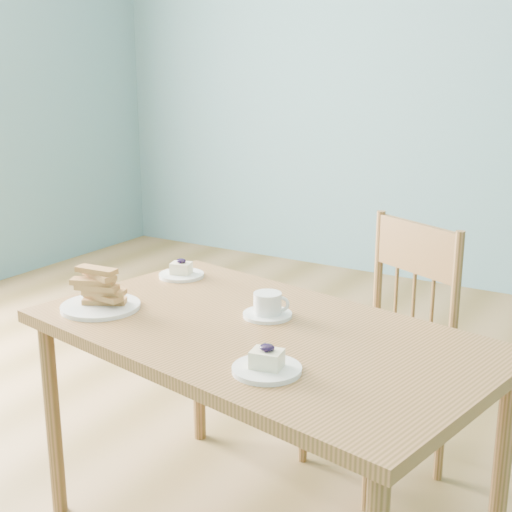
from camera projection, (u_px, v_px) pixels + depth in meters
The scene contains 7 objects.
room at pixel (232, 63), 2.03m from camera, with size 5.01×5.01×2.71m.
dining_table at pixel (260, 352), 1.92m from camera, with size 1.35×0.92×0.66m.
dining_chair at pixel (383, 349), 2.35m from camera, with size 0.51×0.50×0.85m.
cheesecake_plate_near at pixel (267, 365), 1.63m from camera, with size 0.16×0.16×0.07m.
cheesecake_plate_far at pixel (181, 272), 2.35m from camera, with size 0.15×0.15×0.06m.
coffee_cup at pixel (268, 306), 1.99m from camera, with size 0.14×0.14×0.07m.
biscotti_plate at pixel (100, 295), 2.05m from camera, with size 0.23×0.23×0.12m.
Camera 1 is at (1.15, -1.76, 1.36)m, focal length 50.00 mm.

